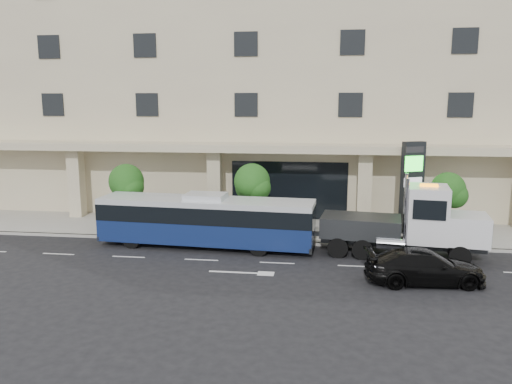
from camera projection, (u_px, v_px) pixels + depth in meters
ground at (279, 254)px, 27.20m from camera, size 120.00×120.00×0.00m
sidewalk at (286, 230)px, 32.07m from camera, size 120.00×6.00×0.15m
curb at (282, 243)px, 29.14m from camera, size 120.00×0.30×0.15m
convention_center at (296, 80)px, 40.48m from camera, size 60.00×17.60×20.00m
tree_left at (127, 184)px, 31.41m from camera, size 2.27×2.20×4.22m
tree_mid at (252, 184)px, 30.38m from camera, size 2.28×2.20×4.38m
tree_right at (448, 192)px, 28.97m from camera, size 2.10×2.00×4.04m
city_bus at (206, 220)px, 28.33m from camera, size 12.43×3.44×3.11m
tow_truck at (410, 224)px, 26.40m from camera, size 9.71×3.45×4.39m
black_sedan at (425, 267)px, 22.77m from camera, size 5.54×2.67×1.55m
signage_pylon at (412, 187)px, 30.78m from camera, size 1.49×1.06×5.67m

